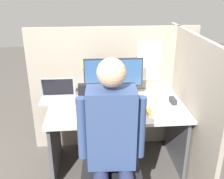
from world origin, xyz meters
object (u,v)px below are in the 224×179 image
paper_box (113,93)px  carrot_toy (150,113)px  person (112,141)px  monitor (113,74)px  laptop (58,96)px  stapler (173,101)px  office_chair (110,156)px

paper_box → carrot_toy: bearing=-56.6°
paper_box → person: person is taller
monitor → person: bearing=-95.5°
carrot_toy → laptop: bearing=155.1°
monitor → stapler: 0.65m
carrot_toy → stapler: bearing=40.2°
monitor → stapler: size_ratio=4.95×
stapler → carrot_toy: bearing=-139.8°
carrot_toy → office_chair: size_ratio=0.13×
monitor → office_chair: 0.90m
monitor → laptop: (-0.57, -0.04, -0.20)m
paper_box → office_chair: (-0.10, -0.80, -0.19)m
stapler → office_chair: (-0.68, -0.60, -0.17)m
carrot_toy → office_chair: (-0.39, -0.36, -0.17)m
paper_box → laptop: (-0.57, -0.04, 0.01)m
office_chair → person: bearing=-87.1°
paper_box → person: bearing=-95.5°
laptop → carrot_toy: 0.95m
person → office_chair: bearing=92.9°
monitor → laptop: bearing=-175.5°
office_chair → person: (0.01, -0.16, 0.24)m
stapler → office_chair: office_chair is taller
carrot_toy → person: (-0.38, -0.52, 0.07)m
paper_box → person: 0.97m
stapler → person: size_ratio=0.09×
carrot_toy → office_chair: 0.56m
monitor → office_chair: (-0.10, -0.80, -0.40)m
paper_box → carrot_toy: size_ratio=2.38×
laptop → stapler: (1.15, -0.16, -0.02)m
office_chair → paper_box: bearing=82.8°
laptop → person: size_ratio=0.26×
laptop → stapler: laptop is taller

